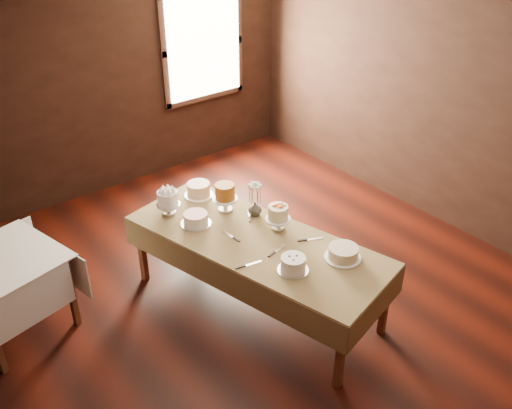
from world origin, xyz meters
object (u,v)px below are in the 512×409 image
Objects in this scene: display_table at (256,244)px; cake_flowers at (278,218)px; cake_swirl at (293,265)px; cake_server_c at (228,234)px; cake_cream at (343,253)px; flower_vase at (255,209)px; side_table at (3,268)px; cake_server_b at (315,239)px; cake_server_d at (249,213)px; cake_speckled at (199,190)px; cake_caramel at (225,199)px; cake_lattice at (196,220)px; cake_server_e at (253,263)px; cake_server_a at (280,248)px; cake_meringue at (168,203)px.

display_table is 10.05× the size of cake_flowers.
cake_server_c is (-0.10, 0.77, -0.06)m from cake_swirl.
cake_cream is 2.46× the size of flower_vase.
cake_server_b is (2.31, -1.41, 0.08)m from side_table.
cake_server_d is at bearing -69.71° from cake_server_c.
side_table is 1.93m from cake_speckled.
cake_cream is at bearing -59.74° from display_table.
cake_caramel is 1.20× the size of cake_server_d.
cake_caramel is 0.87× the size of cake_cream.
cake_lattice is 0.81m from cake_server_e.
cake_server_a is at bearing -107.02° from flower_vase.
cake_meringue is 1.20m from cake_server_a.
cake_server_b is (0.38, -1.30, -0.06)m from cake_speckled.
cake_swirl is at bearing -76.72° from cake_meringue.
cake_meringue is 0.35m from cake_lattice.
flower_vase reaches higher than cake_server_c.
cake_server_a is (-0.32, 0.44, -0.05)m from cake_cream.
cake_server_d is (0.27, 0.94, -0.06)m from cake_swirl.
display_table is 10.43× the size of cake_meringue.
cake_flowers reaches higher than display_table.
cake_flowers is (0.23, -0.96, 0.04)m from cake_speckled.
side_table is 4.56× the size of cake_server_d.
cake_swirl reaches higher than cake_cream.
cake_speckled is at bearing 88.03° from display_table.
cake_server_d is at bearing 112.23° from flower_vase.
cake_speckled is (0.03, 0.97, 0.12)m from display_table.
cake_cream is (0.78, -1.55, -0.06)m from cake_meringue.
cake_server_a is at bearing -169.54° from cake_server_b.
cake_server_d is at bearing 59.92° from display_table.
cake_server_e is at bearing -160.54° from cake_server_b.
cake_caramel is at bearing 83.45° from cake_swirl.
cake_flowers is at bearing -86.36° from flower_vase.
cake_caramel is at bearing 72.65° from cake_server_d.
flower_vase is at bearing -19.35° from side_table.
cake_server_b is 0.79m from cake_server_c.
cake_swirl is 0.98m from cake_server_d.
cake_speckled is at bearing 102.40° from cake_cream.
cake_server_a is (-0.19, -0.26, -0.10)m from cake_flowers.
side_table is 3.31× the size of cake_cream.
cake_caramel is (1.97, -0.50, 0.20)m from side_table.
cake_server_b is at bearing -73.62° from cake_speckled.
cake_caramel is 0.31m from flower_vase.
display_table is 9.33× the size of cake_swirl.
cake_lattice is 0.35m from cake_server_c.
cake_swirl is (0.24, -1.09, 0.01)m from cake_lattice.
cake_lattice reaches higher than cake_server_c.
cake_caramel is (0.46, -0.28, 0.01)m from cake_meringue.
cake_speckled is 0.99× the size of cake_cream.
cake_server_b is (0.15, -0.34, -0.10)m from cake_flowers.
cake_server_c is at bearing 97.71° from cake_swirl.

